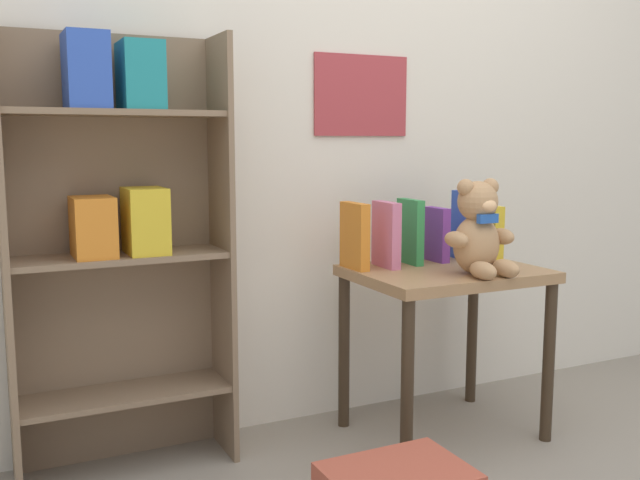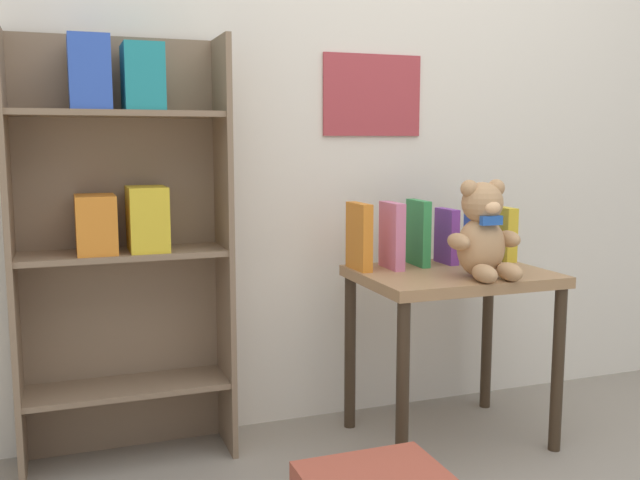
{
  "view_description": "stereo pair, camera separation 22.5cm",
  "coord_description": "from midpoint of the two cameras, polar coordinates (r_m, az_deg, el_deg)",
  "views": [
    {
      "loc": [
        -1.24,
        -0.87,
        1.02
      ],
      "look_at": [
        -0.26,
        1.14,
        0.71
      ],
      "focal_mm": 40.0,
      "sensor_mm": 36.0,
      "label": 1
    },
    {
      "loc": [
        -1.03,
        -0.96,
        1.02
      ],
      "look_at": [
        -0.26,
        1.14,
        0.71
      ],
      "focal_mm": 40.0,
      "sensor_mm": 36.0,
      "label": 2
    }
  ],
  "objects": [
    {
      "name": "book_standing_pink",
      "position": [
        2.43,
        8.42,
        0.34
      ],
      "size": [
        0.04,
        0.15,
        0.23
      ],
      "primitive_type": "cube",
      "rotation": [
        0.0,
        0.0,
        -0.03
      ],
      "color": "#D17093",
      "rests_on": "display_table"
    },
    {
      "name": "book_standing_purple",
      "position": [
        2.57,
        12.59,
        0.29
      ],
      "size": [
        0.04,
        0.12,
        0.19
      ],
      "primitive_type": "cube",
      "rotation": [
        0.0,
        0.0,
        0.01
      ],
      "color": "purple",
      "rests_on": "display_table"
    },
    {
      "name": "display_table",
      "position": [
        2.46,
        13.08,
        -4.53
      ],
      "size": [
        0.62,
        0.47,
        0.59
      ],
      "color": "#9E754C",
      "rests_on": "ground_plane"
    },
    {
      "name": "wall_back",
      "position": [
        2.64,
        5.57,
        12.97
      ],
      "size": [
        4.8,
        0.07,
        2.5
      ],
      "color": "silver",
      "rests_on": "ground_plane"
    },
    {
      "name": "book_standing_yellow",
      "position": [
        2.68,
        16.9,
        0.44
      ],
      "size": [
        0.04,
        0.11,
        0.19
      ],
      "primitive_type": "cube",
      "rotation": [
        0.0,
        0.0,
        -0.03
      ],
      "color": "gold",
      "rests_on": "display_table"
    },
    {
      "name": "bookshelf_side",
      "position": [
        2.27,
        -12.95,
        1.53
      ],
      "size": [
        0.65,
        0.24,
        1.34
      ],
      "color": "#7F664C",
      "rests_on": "ground_plane"
    },
    {
      "name": "book_standing_green",
      "position": [
        2.51,
        10.42,
        0.56
      ],
      "size": [
        0.04,
        0.14,
        0.23
      ],
      "primitive_type": "cube",
      "rotation": [
        0.0,
        0.0,
        -0.04
      ],
      "color": "#33934C",
      "rests_on": "display_table"
    },
    {
      "name": "book_standing_blue",
      "position": [
        2.62,
        14.82,
        0.98
      ],
      "size": [
        0.03,
        0.13,
        0.25
      ],
      "primitive_type": "cube",
      "rotation": [
        0.0,
        0.0,
        -0.03
      ],
      "color": "#2D51B7",
      "rests_on": "display_table"
    },
    {
      "name": "teddy_bear",
      "position": [
        2.33,
        15.66,
        0.51
      ],
      "size": [
        0.24,
        0.22,
        0.31
      ],
      "color": "tan",
      "rests_on": "display_table"
    },
    {
      "name": "book_standing_orange",
      "position": [
        2.4,
        5.84,
        0.27
      ],
      "size": [
        0.04,
        0.15,
        0.22
      ],
      "primitive_type": "cube",
      "rotation": [
        0.0,
        0.0,
        0.01
      ],
      "color": "orange",
      "rests_on": "display_table"
    }
  ]
}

